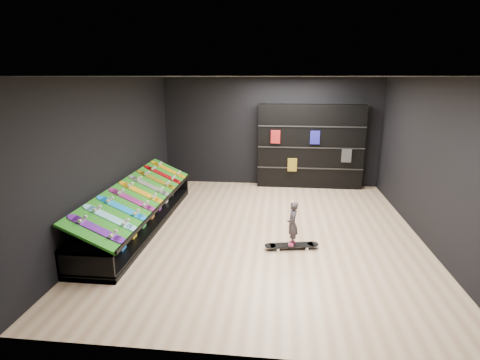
# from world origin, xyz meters

# --- Properties ---
(floor) EXTENTS (6.00, 7.00, 0.01)m
(floor) POSITION_xyz_m (0.00, 0.00, 0.00)
(floor) COLOR tan
(floor) RESTS_ON ground
(ceiling) EXTENTS (6.00, 7.00, 0.01)m
(ceiling) POSITION_xyz_m (0.00, 0.00, 3.00)
(ceiling) COLOR white
(ceiling) RESTS_ON ground
(wall_back) EXTENTS (6.00, 0.02, 3.00)m
(wall_back) POSITION_xyz_m (0.00, 3.50, 1.50)
(wall_back) COLOR black
(wall_back) RESTS_ON ground
(wall_front) EXTENTS (6.00, 0.02, 3.00)m
(wall_front) POSITION_xyz_m (0.00, -3.50, 1.50)
(wall_front) COLOR black
(wall_front) RESTS_ON ground
(wall_left) EXTENTS (0.02, 7.00, 3.00)m
(wall_left) POSITION_xyz_m (-3.00, 0.00, 1.50)
(wall_left) COLOR black
(wall_left) RESTS_ON ground
(wall_right) EXTENTS (0.02, 7.00, 3.00)m
(wall_right) POSITION_xyz_m (3.00, 0.00, 1.50)
(wall_right) COLOR black
(wall_right) RESTS_ON ground
(display_rack) EXTENTS (0.90, 4.50, 0.50)m
(display_rack) POSITION_xyz_m (-2.55, 0.00, 0.25)
(display_rack) COLOR black
(display_rack) RESTS_ON ground
(turf_ramp) EXTENTS (0.92, 4.50, 0.46)m
(turf_ramp) POSITION_xyz_m (-2.50, 0.00, 0.71)
(turf_ramp) COLOR #16600F
(turf_ramp) RESTS_ON display_rack
(back_shelving) EXTENTS (2.86, 0.33, 2.29)m
(back_shelving) POSITION_xyz_m (1.10, 3.32, 1.14)
(back_shelving) COLOR black
(back_shelving) RESTS_ON ground
(floor_skateboard) EXTENTS (1.00, 0.41, 0.09)m
(floor_skateboard) POSITION_xyz_m (0.54, -0.74, 0.05)
(floor_skateboard) COLOR black
(floor_skateboard) RESTS_ON ground
(child) EXTENTS (0.13, 0.18, 0.48)m
(child) POSITION_xyz_m (0.54, -0.74, 0.33)
(child) COLOR black
(child) RESTS_ON floor_skateboard
(display_board_0) EXTENTS (0.93, 0.22, 0.50)m
(display_board_0) POSITION_xyz_m (-2.49, -1.90, 0.74)
(display_board_0) COLOR purple
(display_board_0) RESTS_ON turf_ramp
(display_board_1) EXTENTS (0.93, 0.22, 0.50)m
(display_board_1) POSITION_xyz_m (-2.49, -1.42, 0.74)
(display_board_1) COLOR #0CB2E5
(display_board_1) RESTS_ON turf_ramp
(display_board_2) EXTENTS (0.93, 0.22, 0.50)m
(display_board_2) POSITION_xyz_m (-2.49, -0.95, 0.74)
(display_board_2) COLOR blue
(display_board_2) RESTS_ON turf_ramp
(display_board_3) EXTENTS (0.93, 0.22, 0.50)m
(display_board_3) POSITION_xyz_m (-2.49, -0.48, 0.74)
(display_board_3) COLOR #2626BF
(display_board_3) RESTS_ON turf_ramp
(display_board_4) EXTENTS (0.93, 0.22, 0.50)m
(display_board_4) POSITION_xyz_m (-2.49, 0.00, 0.74)
(display_board_4) COLOR orange
(display_board_4) RESTS_ON turf_ramp
(display_board_5) EXTENTS (0.93, 0.22, 0.50)m
(display_board_5) POSITION_xyz_m (-2.49, 0.48, 0.74)
(display_board_5) COLOR black
(display_board_5) RESTS_ON turf_ramp
(display_board_6) EXTENTS (0.93, 0.22, 0.50)m
(display_board_6) POSITION_xyz_m (-2.49, 0.95, 0.74)
(display_board_6) COLOR yellow
(display_board_6) RESTS_ON turf_ramp
(display_board_7) EXTENTS (0.93, 0.22, 0.50)m
(display_board_7) POSITION_xyz_m (-2.49, 1.42, 0.74)
(display_board_7) COLOR red
(display_board_7) RESTS_ON turf_ramp
(display_board_8) EXTENTS (0.93, 0.22, 0.50)m
(display_board_8) POSITION_xyz_m (-2.49, 1.90, 0.74)
(display_board_8) COLOR yellow
(display_board_8) RESTS_ON turf_ramp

